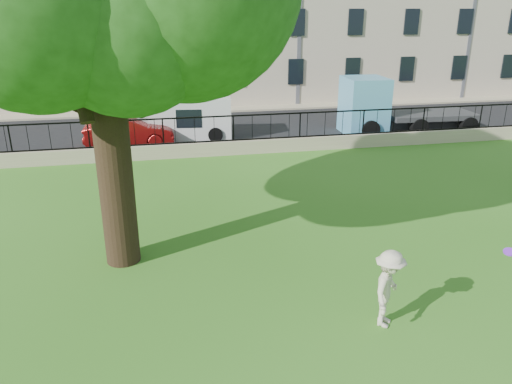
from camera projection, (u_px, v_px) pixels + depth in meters
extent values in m
plane|color=#306A19|center=(323.00, 301.00, 10.93)|extent=(120.00, 120.00, 0.00)
cube|color=gray|center=(234.00, 147.00, 21.84)|extent=(50.00, 0.40, 0.60)
cube|color=black|center=(234.00, 140.00, 21.72)|extent=(50.00, 0.05, 0.06)
cube|color=black|center=(233.00, 116.00, 21.35)|extent=(50.00, 0.05, 0.06)
cube|color=black|center=(219.00, 130.00, 26.25)|extent=(60.00, 9.00, 0.01)
cube|color=gray|center=(208.00, 110.00, 31.01)|extent=(60.00, 1.40, 0.12)
cube|color=#C0B099|center=(195.00, 1.00, 34.01)|extent=(56.00, 10.00, 13.00)
cylinder|color=black|center=(115.00, 174.00, 11.92)|extent=(0.84, 0.84, 4.61)
imported|color=beige|center=(388.00, 289.00, 9.86)|extent=(1.14, 1.21, 1.64)
cylinder|color=#8328E5|center=(510.00, 252.00, 10.81)|extent=(0.31, 0.32, 0.12)
imported|color=maroon|center=(129.00, 132.00, 23.05)|extent=(4.04, 1.41, 1.33)
cube|color=silver|center=(182.00, 118.00, 24.33)|extent=(4.98, 2.45, 2.01)
cube|color=#5AA9D4|center=(408.00, 104.00, 25.47)|extent=(6.82, 2.71, 2.81)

